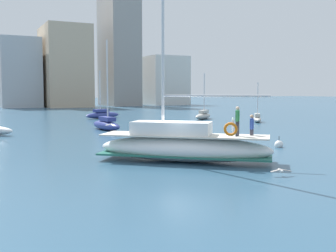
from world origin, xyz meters
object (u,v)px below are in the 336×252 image
moored_cutter_right (103,114)px  moored_ketch_distant (203,115)px  main_sailboat (183,145)px  moored_catamaran (257,118)px  moored_sloop_near (106,124)px  mooring_buoy (279,145)px  seagull (281,171)px

moored_cutter_right → moored_ketch_distant: (11.80, -7.57, -0.04)m
main_sailboat → moored_catamaran: 30.22m
moored_sloop_near → moored_ketch_distant: (16.59, 9.11, -0.09)m
main_sailboat → mooring_buoy: bearing=13.3°
moored_catamaran → mooring_buoy: 23.09m
main_sailboat → moored_ketch_distant: size_ratio=2.26×
moored_catamaran → moored_ketch_distant: (-3.39, 7.28, 0.08)m
moored_sloop_near → seagull: 24.63m
moored_sloop_near → moored_catamaran: size_ratio=1.80×
moored_cutter_right → moored_sloop_near: bearing=-106.0°
moored_sloop_near → moored_ketch_distant: 18.92m
moored_cutter_right → moored_ketch_distant: moored_cutter_right is taller
moored_cutter_right → mooring_buoy: moored_cutter_right is taller
main_sailboat → moored_catamaran: bearing=44.0°
moored_catamaran → mooring_buoy: moored_catamaran is taller
moored_catamaran → seagull: bearing=-126.5°
moored_cutter_right → moored_catamaran: bearing=-44.3°
moored_sloop_near → moored_cutter_right: 17.35m
moored_sloop_near → moored_catamaran: moored_sloop_near is taller
moored_catamaran → mooring_buoy: size_ratio=5.43×
seagull → moored_cutter_right: bearing=83.9°
seagull → moored_catamaran: bearing=53.5°
moored_ketch_distant → mooring_buoy: size_ratio=6.89×
moored_sloop_near → mooring_buoy: bearing=-68.3°
moored_catamaran → moored_ketch_distant: 8.03m
moored_catamaran → moored_ketch_distant: bearing=115.0°
moored_catamaran → moored_ketch_distant: size_ratio=0.79×
main_sailboat → moored_catamaran: main_sailboat is taller
moored_ketch_distant → seagull: size_ratio=6.31×
moored_sloop_near → moored_catamaran: (19.98, 1.83, -0.17)m
moored_sloop_near → seagull: moored_sloop_near is taller
mooring_buoy → moored_catamaran: bearing=55.3°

